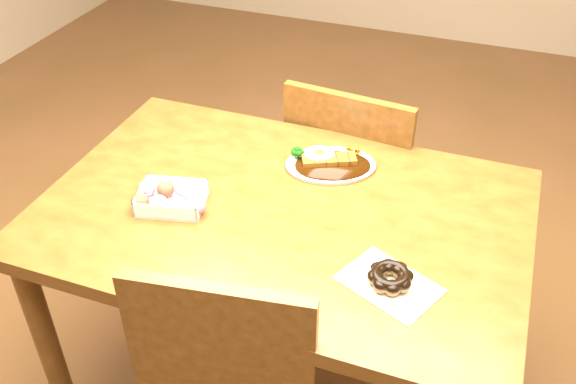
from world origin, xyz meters
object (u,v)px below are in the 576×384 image
(chair_far, at_px, (356,184))
(table, at_px, (282,239))
(donut_box, at_px, (170,198))
(katsu_curry_plate, at_px, (329,163))
(pon_de_ring, at_px, (390,278))

(chair_far, bearing_deg, table, 88.92)
(table, relative_size, donut_box, 6.11)
(table, bearing_deg, katsu_curry_plate, 76.23)
(chair_far, bearing_deg, katsu_curry_plate, 94.13)
(table, xyz_separation_m, pon_de_ring, (0.31, -0.17, 0.12))
(chair_far, relative_size, pon_de_ring, 3.58)
(katsu_curry_plate, xyz_separation_m, donut_box, (-0.32, -0.30, 0.01))
(table, xyz_separation_m, donut_box, (-0.27, -0.08, 0.12))
(table, distance_m, donut_box, 0.31)
(donut_box, bearing_deg, table, 17.35)
(table, bearing_deg, chair_far, 83.53)
(katsu_curry_plate, relative_size, donut_box, 1.46)
(table, relative_size, katsu_curry_plate, 4.19)
(chair_far, height_order, katsu_curry_plate, chair_far)
(table, distance_m, chair_far, 0.57)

